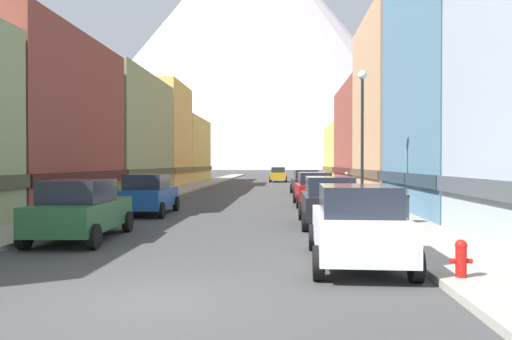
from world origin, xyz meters
TOP-DOWN VIEW (x-y plane):
  - ground_plane at (0.00, 0.00)m, footprint 400.00×400.00m
  - sidewalk_left at (-6.25, 35.00)m, footprint 2.50×100.00m
  - sidewalk_right at (6.25, 35.00)m, footprint 2.50×100.00m
  - storefront_left_1 at (-11.92, 15.95)m, footprint 9.14×11.31m
  - storefront_left_2 at (-12.32, 28.54)m, footprint 9.93×12.98m
  - storefront_left_3 at (-10.70, 39.75)m, footprint 6.71×9.04m
  - storefront_left_4 at (-12.27, 51.06)m, footprint 9.84×13.21m
  - storefront_right_1 at (10.60, 14.13)m, footprint 6.50×9.85m
  - storefront_right_2 at (12.05, 25.01)m, footprint 9.41×10.82m
  - storefront_right_3 at (10.54, 37.28)m, footprint 6.39×13.57m
  - storefront_right_4 at (12.30, 50.57)m, footprint 9.89×12.67m
  - car_left_0 at (-3.80, 6.27)m, footprint 2.24×4.48m
  - car_left_1 at (-3.80, 13.52)m, footprint 2.19×4.46m
  - car_right_0 at (3.80, 3.21)m, footprint 2.18×4.45m
  - car_right_1 at (3.80, 10.01)m, footprint 2.06×4.40m
  - car_right_2 at (3.80, 18.39)m, footprint 2.17×4.45m
  - car_right_3 at (3.80, 27.65)m, footprint 2.25×4.49m
  - car_driving_0 at (1.60, 50.86)m, footprint 2.06×4.40m
  - fire_hydrant_near at (5.45, 1.42)m, footprint 0.40×0.22m
  - trash_bin_right at (6.35, 9.87)m, footprint 0.59×0.59m
  - potted_plant_0 at (7.00, 14.70)m, footprint 0.52×0.52m
  - potted_plant_1 at (-7.00, 18.47)m, footprint 0.75×0.75m
  - potted_plant_2 at (7.00, 14.61)m, footprint 0.67×0.67m
  - pedestrian_0 at (6.25, 24.10)m, footprint 0.36×0.36m
  - streetlamp_right at (5.35, 12.24)m, footprint 0.36×0.36m
  - mountain_backdrop at (-14.29, 260.00)m, footprint 211.98×211.98m

SIDE VIEW (x-z plane):
  - ground_plane at x=0.00m, z-range 0.00..0.00m
  - sidewalk_left at x=-6.25m, z-range 0.00..0.15m
  - sidewalk_right at x=6.25m, z-range 0.00..0.15m
  - potted_plant_0 at x=7.00m, z-range 0.13..0.89m
  - fire_hydrant_near at x=5.45m, z-range 0.17..0.88m
  - trash_bin_right at x=6.35m, z-range 0.15..1.13m
  - potted_plant_1 at x=-7.00m, z-range 0.22..1.25m
  - potted_plant_2 at x=7.00m, z-range 0.23..1.26m
  - pedestrian_0 at x=6.25m, z-range 0.08..1.63m
  - car_left_0 at x=-3.80m, z-range 0.01..1.79m
  - car_left_1 at x=-3.80m, z-range 0.01..1.79m
  - car_right_0 at x=3.80m, z-range 0.01..1.79m
  - car_right_1 at x=3.80m, z-range 0.01..1.79m
  - car_right_2 at x=3.80m, z-range 0.01..1.79m
  - car_right_3 at x=3.80m, z-range 0.01..1.79m
  - car_driving_0 at x=1.60m, z-range 0.01..1.79m
  - storefront_right_4 at x=12.30m, z-range -0.12..6.57m
  - storefront_left_4 at x=-12.27m, z-range -0.14..7.52m
  - streetlamp_right at x=5.35m, z-range 1.06..6.92m
  - storefront_left_1 at x=-11.92m, z-range -0.15..8.48m
  - storefront_left_2 at x=-12.32m, z-range -0.16..8.71m
  - storefront_right_3 at x=10.54m, z-range -0.16..9.11m
  - storefront_left_3 at x=-10.70m, z-range -0.17..9.80m
  - storefront_right_1 at x=10.60m, z-range -0.18..11.66m
  - storefront_right_2 at x=12.05m, z-range -0.18..11.73m
  - mountain_backdrop at x=-14.29m, z-range 0.00..135.73m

